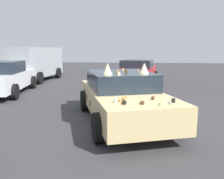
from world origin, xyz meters
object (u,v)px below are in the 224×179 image
parked_van_row_back_center (34,62)px  parked_sedan_row_back_far (4,78)px  parked_sedan_behind_right (138,72)px  art_car_decorated (122,96)px

parked_van_row_back_center → parked_sedan_row_back_far: 4.73m
parked_sedan_behind_right → parked_van_row_back_center: bearing=92.8°
parked_van_row_back_center → parked_sedan_behind_right: bearing=85.8°
art_car_decorated → parked_sedan_row_back_far: (3.58, 5.55, 0.03)m
art_car_decorated → parked_sedan_row_back_far: 6.61m
parked_van_row_back_center → parked_sedan_row_back_far: (-4.67, -0.59, -0.46)m
art_car_decorated → parked_sedan_behind_right: art_car_decorated is taller
art_car_decorated → parked_van_row_back_center: size_ratio=0.96×
parked_van_row_back_center → parked_sedan_row_back_far: size_ratio=1.06×
parked_van_row_back_center → parked_sedan_behind_right: parked_van_row_back_center is taller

